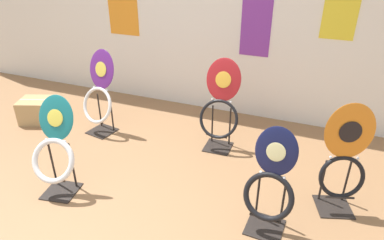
{
  "coord_description": "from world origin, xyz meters",
  "views": [
    {
      "loc": [
        1.47,
        -1.45,
        1.99
      ],
      "look_at": [
        0.45,
        1.09,
        0.55
      ],
      "focal_mm": 32.0,
      "sensor_mm": 36.0,
      "label": 1
    }
  ],
  "objects_px": {
    "toilet_seat_display_purple_note": "(99,97)",
    "storage_box": "(39,110)",
    "toilet_seat_display_teal_sax": "(55,152)",
    "toilet_seat_display_orange_sun": "(344,161)",
    "toilet_seat_display_crimson_swirl": "(220,108)",
    "toilet_seat_display_navy_moon": "(270,186)"
  },
  "relations": [
    {
      "from": "toilet_seat_display_purple_note",
      "to": "storage_box",
      "type": "bearing_deg",
      "value": -175.17
    },
    {
      "from": "toilet_seat_display_teal_sax",
      "to": "toilet_seat_display_purple_note",
      "type": "bearing_deg",
      "value": 105.66
    },
    {
      "from": "toilet_seat_display_teal_sax",
      "to": "toilet_seat_display_orange_sun",
      "type": "bearing_deg",
      "value": 16.55
    },
    {
      "from": "toilet_seat_display_teal_sax",
      "to": "toilet_seat_display_orange_sun",
      "type": "relative_size",
      "value": 0.91
    },
    {
      "from": "toilet_seat_display_orange_sun",
      "to": "toilet_seat_display_crimson_swirl",
      "type": "bearing_deg",
      "value": 154.7
    },
    {
      "from": "storage_box",
      "to": "toilet_seat_display_orange_sun",
      "type": "bearing_deg",
      "value": -5.11
    },
    {
      "from": "toilet_seat_display_purple_note",
      "to": "toilet_seat_display_crimson_swirl",
      "type": "bearing_deg",
      "value": 7.61
    },
    {
      "from": "toilet_seat_display_crimson_swirl",
      "to": "storage_box",
      "type": "height_order",
      "value": "toilet_seat_display_crimson_swirl"
    },
    {
      "from": "toilet_seat_display_orange_sun",
      "to": "storage_box",
      "type": "bearing_deg",
      "value": 174.89
    },
    {
      "from": "toilet_seat_display_teal_sax",
      "to": "toilet_seat_display_crimson_swirl",
      "type": "bearing_deg",
      "value": 49.06
    },
    {
      "from": "toilet_seat_display_teal_sax",
      "to": "toilet_seat_display_navy_moon",
      "type": "bearing_deg",
      "value": 7.45
    },
    {
      "from": "toilet_seat_display_purple_note",
      "to": "storage_box",
      "type": "height_order",
      "value": "toilet_seat_display_purple_note"
    },
    {
      "from": "toilet_seat_display_purple_note",
      "to": "toilet_seat_display_teal_sax",
      "type": "xyz_separation_m",
      "value": [
        0.3,
        -1.05,
        -0.04
      ]
    },
    {
      "from": "toilet_seat_display_orange_sun",
      "to": "toilet_seat_display_navy_moon",
      "type": "bearing_deg",
      "value": -137.89
    },
    {
      "from": "toilet_seat_display_purple_note",
      "to": "storage_box",
      "type": "xyz_separation_m",
      "value": [
        -0.87,
        -0.07,
        -0.3
      ]
    },
    {
      "from": "toilet_seat_display_purple_note",
      "to": "toilet_seat_display_orange_sun",
      "type": "distance_m",
      "value": 2.59
    },
    {
      "from": "toilet_seat_display_purple_note",
      "to": "toilet_seat_display_orange_sun",
      "type": "bearing_deg",
      "value": -8.46
    },
    {
      "from": "storage_box",
      "to": "toilet_seat_display_teal_sax",
      "type": "bearing_deg",
      "value": -39.97
    },
    {
      "from": "toilet_seat_display_orange_sun",
      "to": "storage_box",
      "type": "relative_size",
      "value": 1.85
    },
    {
      "from": "toilet_seat_display_purple_note",
      "to": "toilet_seat_display_orange_sun",
      "type": "xyz_separation_m",
      "value": [
        2.56,
        -0.38,
        0.03
      ]
    },
    {
      "from": "toilet_seat_display_navy_moon",
      "to": "storage_box",
      "type": "distance_m",
      "value": 3.05
    },
    {
      "from": "toilet_seat_display_crimson_swirl",
      "to": "toilet_seat_display_purple_note",
      "type": "bearing_deg",
      "value": -172.39
    }
  ]
}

